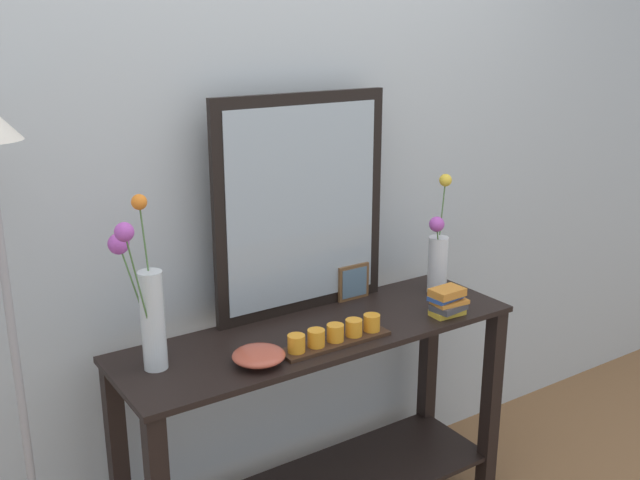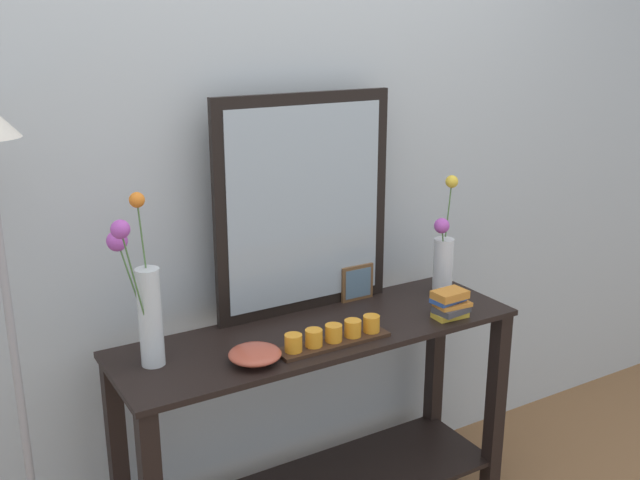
% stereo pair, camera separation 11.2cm
% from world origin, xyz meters
% --- Properties ---
extents(wall_back, '(6.40, 0.08, 2.70)m').
position_xyz_m(wall_back, '(0.00, 0.34, 1.35)').
color(wall_back, '#B2BCC1').
rests_on(wall_back, ground).
extents(console_table, '(1.41, 0.44, 0.83)m').
position_xyz_m(console_table, '(0.00, 0.00, 0.50)').
color(console_table, black).
rests_on(console_table, ground).
extents(mirror_leaning, '(0.68, 0.03, 0.78)m').
position_xyz_m(mirror_leaning, '(0.05, 0.19, 1.22)').
color(mirror_leaning, black).
rests_on(mirror_leaning, console_table).
extents(tall_vase_left, '(0.15, 0.18, 0.53)m').
position_xyz_m(tall_vase_left, '(-0.58, 0.04, 1.05)').
color(tall_vase_left, silver).
rests_on(tall_vase_left, console_table).
extents(vase_right, '(0.14, 0.11, 0.45)m').
position_xyz_m(vase_right, '(0.57, 0.05, 0.98)').
color(vase_right, silver).
rests_on(vase_right, console_table).
extents(candle_tray, '(0.39, 0.09, 0.07)m').
position_xyz_m(candle_tray, '(-0.02, -0.12, 0.86)').
color(candle_tray, '#382316').
rests_on(candle_tray, console_table).
extents(picture_frame_small, '(0.13, 0.01, 0.13)m').
position_xyz_m(picture_frame_small, '(0.26, 0.17, 0.89)').
color(picture_frame_small, brown).
rests_on(picture_frame_small, console_table).
extents(decorative_bowl, '(0.16, 0.16, 0.05)m').
position_xyz_m(decorative_bowl, '(-0.30, -0.11, 0.86)').
color(decorative_bowl, '#B24C38').
rests_on(decorative_bowl, console_table).
extents(book_stack, '(0.14, 0.10, 0.10)m').
position_xyz_m(book_stack, '(0.45, -0.14, 0.88)').
color(book_stack, gold).
rests_on(book_stack, console_table).
extents(floor_lamp, '(0.24, 0.24, 1.64)m').
position_xyz_m(floor_lamp, '(-0.95, 0.09, 1.11)').
color(floor_lamp, '#9E9EA3').
rests_on(floor_lamp, ground).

